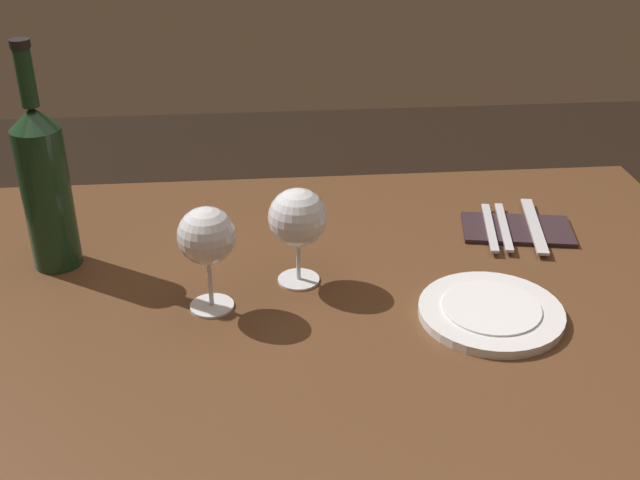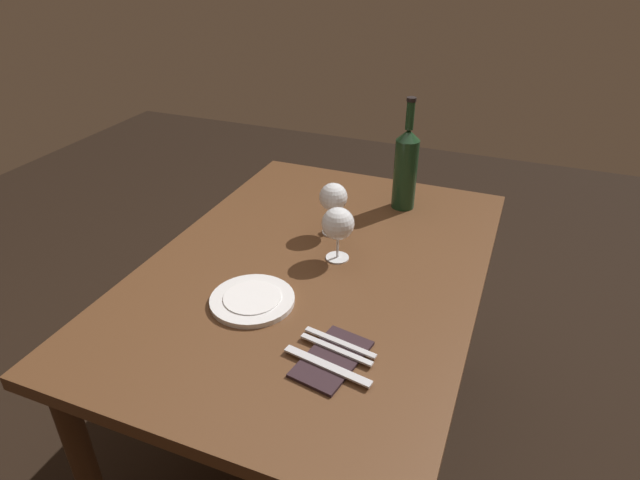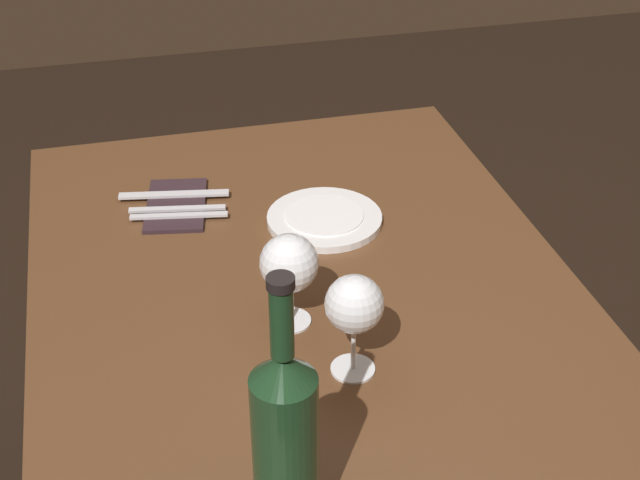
{
  "view_description": "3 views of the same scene",
  "coord_description": "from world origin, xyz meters",
  "px_view_note": "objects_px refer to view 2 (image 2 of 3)",
  "views": [
    {
      "loc": [
        -0.11,
        -1.02,
        1.39
      ],
      "look_at": [
        -0.02,
        0.01,
        0.83
      ],
      "focal_mm": 44.39,
      "sensor_mm": 36.0,
      "label": 1
    },
    {
      "loc": [
        1.17,
        0.49,
        1.56
      ],
      "look_at": [
        0.07,
        0.04,
        0.86
      ],
      "focal_mm": 30.38,
      "sensor_mm": 36.0,
      "label": 2
    },
    {
      "loc": [
        -1.18,
        0.28,
        1.64
      ],
      "look_at": [
        -0.02,
        -0.01,
        0.86
      ],
      "focal_mm": 51.78,
      "sensor_mm": 36.0,
      "label": 3
    }
  ],
  "objects_px": {
    "folded_napkin": "(332,359)",
    "table_knife": "(327,366)",
    "wine_bottle": "(406,167)",
    "wine_glass_left": "(338,225)",
    "fork_inner": "(336,349)",
    "fork_outer": "(340,342)",
    "dinner_plate": "(252,300)",
    "wine_glass_right": "(333,198)"
  },
  "relations": [
    {
      "from": "table_knife",
      "to": "dinner_plate",
      "type": "bearing_deg",
      "value": -120.25
    },
    {
      "from": "wine_glass_right",
      "to": "dinner_plate",
      "type": "relative_size",
      "value": 0.77
    },
    {
      "from": "fork_outer",
      "to": "dinner_plate",
      "type": "bearing_deg",
      "value": -105.38
    },
    {
      "from": "wine_glass_right",
      "to": "fork_inner",
      "type": "xyz_separation_m",
      "value": [
        0.51,
        0.2,
        -0.11
      ]
    },
    {
      "from": "wine_glass_left",
      "to": "folded_napkin",
      "type": "height_order",
      "value": "wine_glass_left"
    },
    {
      "from": "wine_glass_right",
      "to": "wine_bottle",
      "type": "relative_size",
      "value": 0.44
    },
    {
      "from": "wine_glass_left",
      "to": "table_knife",
      "type": "distance_m",
      "value": 0.46
    },
    {
      "from": "dinner_plate",
      "to": "wine_glass_right",
      "type": "bearing_deg",
      "value": 171.48
    },
    {
      "from": "dinner_plate",
      "to": "folded_napkin",
      "type": "height_order",
      "value": "dinner_plate"
    },
    {
      "from": "folded_napkin",
      "to": "table_knife",
      "type": "relative_size",
      "value": 0.98
    },
    {
      "from": "wine_bottle",
      "to": "fork_inner",
      "type": "distance_m",
      "value": 0.77
    },
    {
      "from": "dinner_plate",
      "to": "fork_outer",
      "type": "height_order",
      "value": "dinner_plate"
    },
    {
      "from": "wine_glass_right",
      "to": "fork_outer",
      "type": "distance_m",
      "value": 0.53
    },
    {
      "from": "folded_napkin",
      "to": "fork_outer",
      "type": "xyz_separation_m",
      "value": [
        -0.05,
        0.0,
        0.01
      ]
    },
    {
      "from": "wine_glass_left",
      "to": "wine_glass_right",
      "type": "relative_size",
      "value": 0.96
    },
    {
      "from": "folded_napkin",
      "to": "fork_outer",
      "type": "bearing_deg",
      "value": 180.0
    },
    {
      "from": "folded_napkin",
      "to": "table_knife",
      "type": "height_order",
      "value": "table_knife"
    },
    {
      "from": "wine_glass_right",
      "to": "table_knife",
      "type": "xyz_separation_m",
      "value": [
        0.56,
        0.2,
        -0.11
      ]
    },
    {
      "from": "wine_bottle",
      "to": "table_knife",
      "type": "xyz_separation_m",
      "value": [
        0.82,
        0.04,
        -0.13
      ]
    },
    {
      "from": "fork_inner",
      "to": "wine_glass_right",
      "type": "bearing_deg",
      "value": -158.57
    },
    {
      "from": "table_knife",
      "to": "wine_glass_right",
      "type": "bearing_deg",
      "value": -160.51
    },
    {
      "from": "wine_glass_right",
      "to": "folded_napkin",
      "type": "distance_m",
      "value": 0.58
    },
    {
      "from": "folded_napkin",
      "to": "fork_outer",
      "type": "distance_m",
      "value": 0.05
    },
    {
      "from": "wine_glass_left",
      "to": "fork_inner",
      "type": "relative_size",
      "value": 0.88
    },
    {
      "from": "fork_inner",
      "to": "fork_outer",
      "type": "relative_size",
      "value": 1.0
    },
    {
      "from": "wine_bottle",
      "to": "fork_inner",
      "type": "relative_size",
      "value": 2.05
    },
    {
      "from": "wine_bottle",
      "to": "wine_glass_left",
      "type": "bearing_deg",
      "value": -13.01
    },
    {
      "from": "dinner_plate",
      "to": "folded_napkin",
      "type": "distance_m",
      "value": 0.29
    },
    {
      "from": "wine_glass_right",
      "to": "wine_bottle",
      "type": "xyz_separation_m",
      "value": [
        -0.25,
        0.15,
        0.03
      ]
    },
    {
      "from": "table_knife",
      "to": "folded_napkin",
      "type": "bearing_deg",
      "value": 180.0
    },
    {
      "from": "wine_bottle",
      "to": "table_knife",
      "type": "distance_m",
      "value": 0.83
    },
    {
      "from": "fork_inner",
      "to": "fork_outer",
      "type": "xyz_separation_m",
      "value": [
        -0.02,
        0.0,
        0.0
      ]
    },
    {
      "from": "wine_glass_right",
      "to": "fork_outer",
      "type": "relative_size",
      "value": 0.91
    },
    {
      "from": "wine_glass_left",
      "to": "wine_bottle",
      "type": "bearing_deg",
      "value": 166.99
    },
    {
      "from": "fork_inner",
      "to": "table_knife",
      "type": "distance_m",
      "value": 0.06
    },
    {
      "from": "wine_bottle",
      "to": "fork_outer",
      "type": "xyz_separation_m",
      "value": [
        0.74,
        0.04,
        -0.13
      ]
    },
    {
      "from": "wine_glass_left",
      "to": "wine_glass_right",
      "type": "bearing_deg",
      "value": -154.39
    },
    {
      "from": "table_knife",
      "to": "wine_glass_left",
      "type": "bearing_deg",
      "value": -162.54
    },
    {
      "from": "folded_napkin",
      "to": "wine_glass_left",
      "type": "bearing_deg",
      "value": -161.31
    },
    {
      "from": "table_knife",
      "to": "fork_outer",
      "type": "bearing_deg",
      "value": 180.0
    },
    {
      "from": "folded_napkin",
      "to": "fork_outer",
      "type": "height_order",
      "value": "fork_outer"
    },
    {
      "from": "wine_glass_left",
      "to": "folded_napkin",
      "type": "relative_size",
      "value": 0.76
    }
  ]
}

